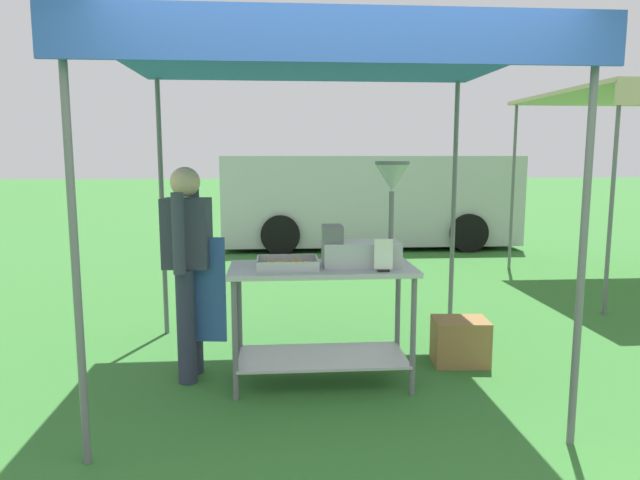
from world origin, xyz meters
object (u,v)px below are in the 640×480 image
Objects in this scene: menu_sign at (384,258)px; vendor at (189,262)px; donut_fryer at (367,231)px; stall_canopy at (321,62)px; donut_cart at (322,301)px; donut_tray at (287,265)px; van_silver at (367,199)px; supply_crate at (460,341)px.

vendor is at bearing 163.73° from menu_sign.
donut_fryer is 1.35m from vendor.
stall_canopy is 2.21× the size of donut_cart.
stall_canopy is 13.02× the size of menu_sign.
donut_tray is (-0.26, -0.14, -1.44)m from stall_canopy.
van_silver is (1.40, 6.73, 0.25)m from donut_cart.
stall_canopy is 6.70× the size of donut_tray.
menu_sign is at bearing -70.30° from donut_fryer.
vendor is 0.30× the size of van_silver.
menu_sign is (0.08, -0.22, -0.16)m from donut_fryer.
donut_cart is 0.38m from donut_tray.
menu_sign is 0.04× the size of van_silver.
supply_crate is (1.16, 0.32, -0.45)m from donut_cart.
stall_canopy is at bearing -5.14° from vendor.
menu_sign is at bearing -15.27° from donut_tray.
van_silver reaches higher than supply_crate.
donut_cart is at bearing 151.62° from menu_sign.
stall_canopy is 1.46m from menu_sign.
stall_canopy is 2.47m from supply_crate.
supply_crate is at bearing 3.61° from vendor.
donut_cart is 2.92× the size of supply_crate.
stall_canopy is at bearing 142.11° from menu_sign.
donut_fryer reaches higher than donut_tray.
supply_crate is at bearing -92.15° from van_silver.
van_silver is at bearing 80.95° from donut_fryer.
donut_cart is at bearing -179.58° from donut_fryer.
donut_cart is 0.59m from menu_sign.
van_silver is (2.39, 6.54, -0.03)m from vendor.
van_silver is (0.99, 6.95, -0.11)m from menu_sign.
menu_sign is 0.50× the size of supply_crate.
donut_fryer reaches higher than supply_crate.
donut_cart is 5.88× the size of menu_sign.
menu_sign is at bearing -16.27° from vendor.
supply_crate is at bearing 35.94° from menu_sign.
donut_fryer is 3.32× the size of menu_sign.
donut_tray is 0.58× the size of donut_fryer.
vendor is 3.49× the size of supply_crate.
donut_fryer is at bearing 109.70° from menu_sign.
donut_fryer is 0.14× the size of van_silver.
menu_sign reaches higher than supply_crate.
van_silver reaches higher than donut_cart.
donut_cart is at bearing -101.77° from van_silver.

